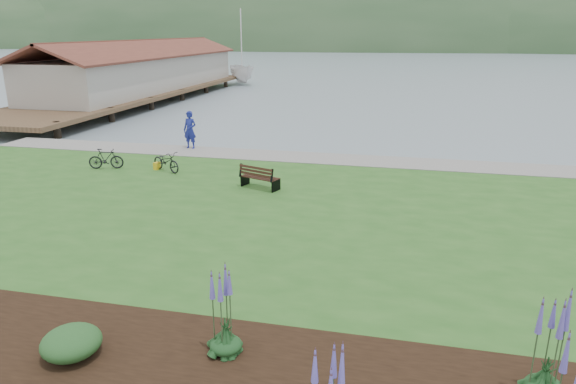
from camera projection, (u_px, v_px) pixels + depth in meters
name	position (u px, v px, depth m)	size (l,w,h in m)	color
ground	(287.00, 215.00, 18.10)	(600.00, 600.00, 0.00)	gray
lawn	(272.00, 230.00, 16.18)	(34.00, 20.00, 0.40)	#295C20
shoreline_path	(319.00, 158.00, 24.38)	(34.00, 2.20, 0.03)	gray
far_hillside	(460.00, 49.00, 171.76)	(580.00, 80.00, 38.00)	#2D4F2C
pier_pavilion	(143.00, 71.00, 47.15)	(8.00, 36.00, 5.40)	#4C3826
park_bench	(259.00, 177.00, 19.63)	(1.64, 1.11, 0.95)	black
person	(190.00, 127.00, 26.06)	(0.83, 0.57, 2.27)	navy
bicycle_a	(166.00, 161.00, 22.06)	(1.69, 0.59, 0.88)	black
bicycle_b	(106.00, 159.00, 22.47)	(1.50, 0.43, 0.90)	black
sailboat	(242.00, 84.00, 61.87)	(10.42, 10.61, 27.47)	silver
pannier	(157.00, 166.00, 22.44)	(0.19, 0.29, 0.31)	yellow
echium_1	(550.00, 349.00, 8.27)	(0.62, 0.62, 2.17)	#153B1B
echium_4	(224.00, 312.00, 9.40)	(0.62, 0.62, 2.12)	#153B1B
shrub_0	(71.00, 343.00, 9.48)	(1.10, 1.10, 0.55)	#1E4C21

